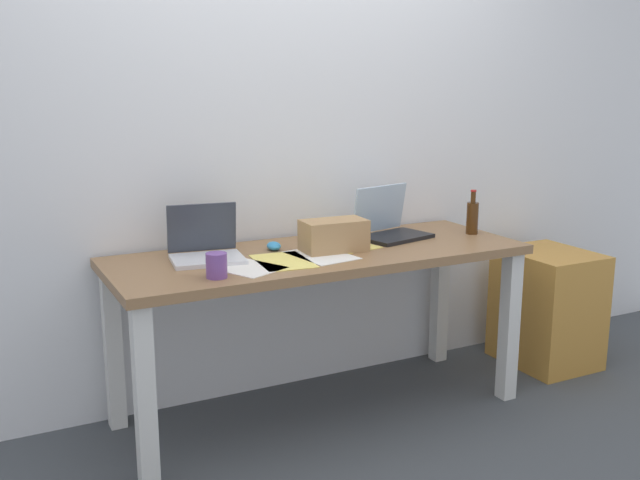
# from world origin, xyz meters

# --- Properties ---
(ground_plane) EXTENTS (8.00, 8.00, 0.00)m
(ground_plane) POSITION_xyz_m (0.00, 0.00, 0.00)
(ground_plane) COLOR #42474C
(back_wall) EXTENTS (5.20, 0.08, 2.60)m
(back_wall) POSITION_xyz_m (0.00, 0.39, 1.30)
(back_wall) COLOR white
(back_wall) RESTS_ON ground
(desk) EXTENTS (1.82, 0.66, 0.75)m
(desk) POSITION_xyz_m (0.00, 0.00, 0.64)
(desk) COLOR olive
(desk) RESTS_ON ground
(laptop_left) EXTENTS (0.32, 0.28, 0.22)m
(laptop_left) POSITION_xyz_m (-0.49, 0.09, 0.79)
(laptop_left) COLOR silver
(laptop_left) RESTS_ON desk
(laptop_right) EXTENTS (0.36, 0.30, 0.24)m
(laptop_right) POSITION_xyz_m (0.42, 0.10, 0.80)
(laptop_right) COLOR black
(laptop_right) RESTS_ON desk
(beer_bottle) EXTENTS (0.06, 0.06, 0.21)m
(beer_bottle) POSITION_xyz_m (0.82, -0.01, 0.83)
(beer_bottle) COLOR #47280F
(beer_bottle) RESTS_ON desk
(computer_mouse) EXTENTS (0.08, 0.11, 0.03)m
(computer_mouse) POSITION_xyz_m (-0.17, 0.12, 0.76)
(computer_mouse) COLOR #338CC6
(computer_mouse) RESTS_ON desk
(cardboard_box) EXTENTS (0.28, 0.17, 0.14)m
(cardboard_box) POSITION_xyz_m (0.05, -0.02, 0.82)
(cardboard_box) COLOR tan
(cardboard_box) RESTS_ON desk
(coffee_mug) EXTENTS (0.08, 0.08, 0.09)m
(coffee_mug) POSITION_xyz_m (-0.54, -0.20, 0.80)
(coffee_mug) COLOR #724799
(coffee_mug) RESTS_ON desk
(paper_sheet_front_left) EXTENTS (0.32, 0.36, 0.00)m
(paper_sheet_front_left) POSITION_xyz_m (-0.39, -0.11, 0.75)
(paper_sheet_front_left) COLOR white
(paper_sheet_front_left) RESTS_ON desk
(paper_sheet_center) EXTENTS (0.25, 0.32, 0.00)m
(paper_sheet_center) POSITION_xyz_m (-0.03, -0.07, 0.75)
(paper_sheet_center) COLOR white
(paper_sheet_center) RESTS_ON desk
(paper_yellow_folder) EXTENTS (0.24, 0.32, 0.00)m
(paper_yellow_folder) POSITION_xyz_m (-0.22, -0.09, 0.75)
(paper_yellow_folder) COLOR #F4E06B
(paper_yellow_folder) RESTS_ON desk
(paper_sheet_near_back) EXTENTS (0.26, 0.33, 0.00)m
(paper_sheet_near_back) POSITION_xyz_m (0.15, 0.06, 0.75)
(paper_sheet_near_back) COLOR #F4E06B
(paper_sheet_near_back) RESTS_ON desk
(filing_cabinet) EXTENTS (0.40, 0.48, 0.60)m
(filing_cabinet) POSITION_xyz_m (1.33, -0.02, 0.30)
(filing_cabinet) COLOR #C68938
(filing_cabinet) RESTS_ON ground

